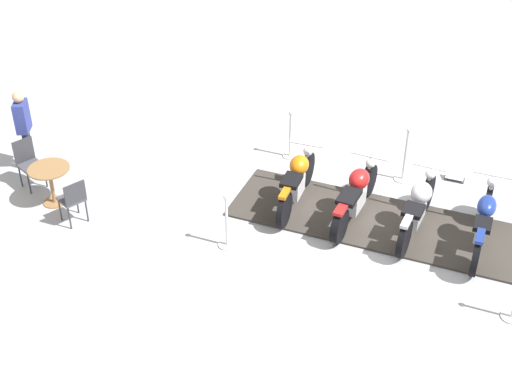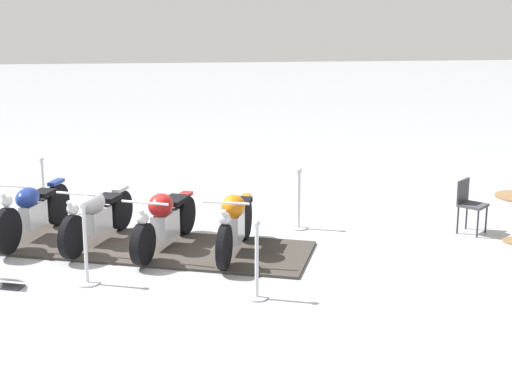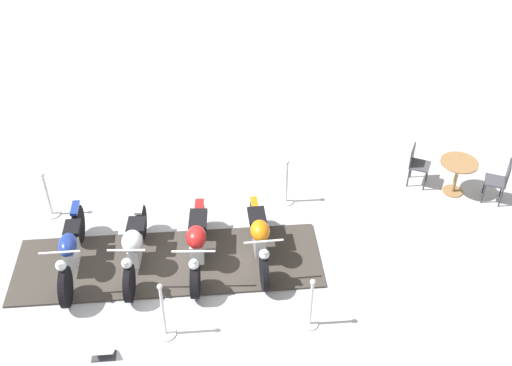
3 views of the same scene
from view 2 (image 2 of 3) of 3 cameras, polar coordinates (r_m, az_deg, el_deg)
ground_plane at (r=11.68m, az=-9.48°, el=-4.91°), size 80.00×80.00×0.00m
display_platform at (r=11.67m, az=-9.48°, el=-4.81°), size 5.73×3.42×0.04m
motorcycle_navy at (r=12.20m, az=-16.83°, el=-1.99°), size 0.97×2.19×1.02m
motorcycle_chrome at (r=11.71m, az=-12.17°, el=-2.36°), size 1.04×2.05×0.95m
motorcycle_maroon at (r=11.31m, az=-7.06°, el=-2.80°), size 1.12×2.06×0.90m
motorcycle_copper at (r=10.98m, az=-1.65°, el=-3.00°), size 0.87×2.01×0.94m
stanchion_left_rear at (r=12.42m, az=3.30°, el=-1.95°), size 0.31×0.31×1.04m
stanchion_right_rear at (r=9.45m, az=0.06°, el=-6.76°), size 0.29×0.29×1.04m
stanchion_left_front at (r=13.95m, az=-15.99°, el=-0.85°), size 0.32×0.32×1.02m
stanchion_right_mid at (r=10.19m, az=-12.92°, el=-5.61°), size 0.33×0.33×1.15m
info_placard at (r=10.43m, az=-18.45°, el=-7.35°), size 0.42×0.31×0.18m
cafe_chair_near_table at (r=12.63m, az=16.06°, el=-1.40°), size 0.57×0.57×0.88m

